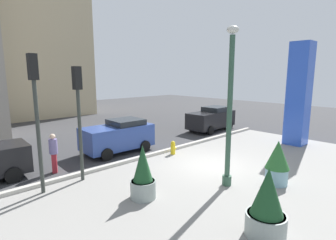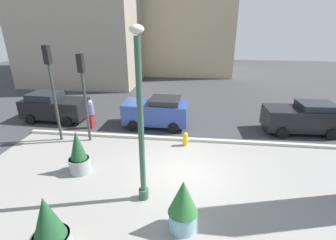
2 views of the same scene
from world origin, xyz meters
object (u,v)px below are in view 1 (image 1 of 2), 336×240
art_pillar_blue (299,94)px  car_curb_east (212,118)px  traffic_light_far_side (78,105)px  traffic_light_corner (36,102)px  potted_plant_by_pillar (277,162)px  potted_plant_mid_plaza (143,175)px  car_far_lane (118,136)px  lamp_post (230,112)px  pedestrian_on_sidewalk (54,151)px  fire_hydrant (173,148)px  potted_plant_near_left (267,206)px

art_pillar_blue → car_curb_east: size_ratio=1.45×
traffic_light_far_side → traffic_light_corner: bearing=-175.8°
art_pillar_blue → car_curb_east: 6.64m
potted_plant_by_pillar → potted_plant_mid_plaza: size_ratio=0.92×
traffic_light_corner → car_far_lane: bearing=27.4°
lamp_post → pedestrian_on_sidewalk: 7.80m
car_far_lane → pedestrian_on_sidewalk: size_ratio=2.22×
lamp_post → traffic_light_far_side: 5.93m
fire_hydrant → traffic_light_corner: size_ratio=0.15×
fire_hydrant → traffic_light_far_side: (-5.26, 0.03, 2.78)m
art_pillar_blue → potted_plant_by_pillar: size_ratio=3.49×
potted_plant_by_pillar → fire_hydrant: size_ratio=2.40×
potted_plant_near_left → fire_hydrant: bearing=64.4°
art_pillar_blue → fire_hydrant: bearing=152.2°
potted_plant_mid_plaza → car_far_lane: potted_plant_mid_plaza is taller
lamp_post → car_far_lane: (-0.61, 6.87, -2.02)m
traffic_light_corner → traffic_light_far_side: bearing=4.2°
potted_plant_near_left → pedestrian_on_sidewalk: potted_plant_near_left is taller
traffic_light_corner → potted_plant_near_left: bearing=-63.2°
art_pillar_blue → car_far_lane: 11.21m
fire_hydrant → car_curb_east: bearing=20.4°
car_far_lane → pedestrian_on_sidewalk: bearing=-168.5°
potted_plant_mid_plaza → fire_hydrant: 5.36m
potted_plant_mid_plaza → traffic_light_far_side: (-0.84, 3.03, 2.30)m
traffic_light_far_side → car_curb_east: size_ratio=1.07×
lamp_post → fire_hydrant: (1.31, 4.40, -2.59)m
traffic_light_corner → car_curb_east: size_ratio=1.16×
traffic_light_corner → car_curb_east: bearing=10.8°
art_pillar_blue → car_far_lane: (-9.06, 6.22, -2.20)m
fire_hydrant → potted_plant_mid_plaza: bearing=-145.8°
potted_plant_near_left → car_curb_east: 13.85m
art_pillar_blue → pedestrian_on_sidewalk: 14.18m
fire_hydrant → art_pillar_blue: bearing=-27.8°
traffic_light_far_side → potted_plant_mid_plaza: bearing=-74.5°
potted_plant_near_left → potted_plant_mid_plaza: 4.17m
art_pillar_blue → pedestrian_on_sidewalk: art_pillar_blue is taller
pedestrian_on_sidewalk → potted_plant_by_pillar: bearing=-51.0°
art_pillar_blue → traffic_light_far_side: bearing=163.0°
art_pillar_blue → traffic_light_corner: (-14.00, 3.67, 0.25)m
pedestrian_on_sidewalk → car_far_lane: bearing=11.5°
potted_plant_mid_plaza → car_curb_east: bearing=26.3°
traffic_light_far_side → pedestrian_on_sidewalk: bearing=107.5°
potted_plant_by_pillar → traffic_light_corner: (-7.07, 5.62, 2.46)m
potted_plant_near_left → potted_plant_mid_plaza: (-1.05, 4.04, -0.02)m
potted_plant_near_left → pedestrian_on_sidewalk: 9.05m
lamp_post → pedestrian_on_sidewalk: size_ratio=3.42×
traffic_light_far_side → fire_hydrant: bearing=-0.3°
lamp_post → car_curb_east: lamp_post is taller
traffic_light_far_side → traffic_light_corner: size_ratio=0.92×
traffic_light_corner → car_far_lane: (4.94, 2.56, -2.45)m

